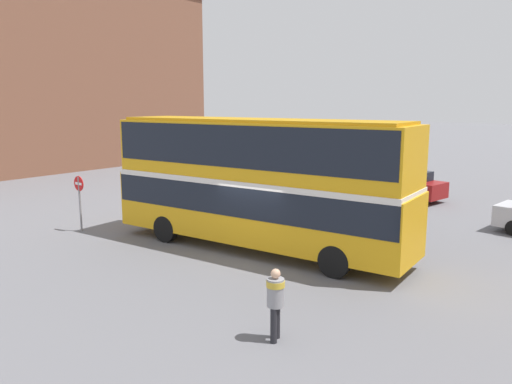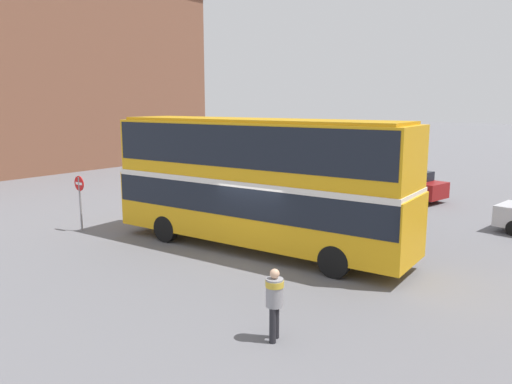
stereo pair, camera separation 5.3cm
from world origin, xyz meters
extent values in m
plane|color=slate|center=(0.00, 0.00, 0.00)|extent=(240.00, 240.00, 0.00)
cube|color=brown|center=(-29.28, 8.02, 7.26)|extent=(11.34, 29.10, 14.51)
cube|color=gold|center=(-0.66, 0.65, 1.46)|extent=(11.32, 3.06, 2.06)
cube|color=gold|center=(-0.66, 0.65, 3.51)|extent=(11.15, 2.98, 2.04)
cube|color=black|center=(-0.66, 0.65, 1.92)|extent=(11.21, 3.09, 1.01)
cube|color=black|center=(-0.66, 0.65, 3.75)|extent=(10.98, 3.00, 1.39)
cube|color=silver|center=(-0.66, 0.65, 2.52)|extent=(11.21, 3.08, 0.20)
cube|color=#BE8611|center=(-0.66, 0.65, 4.58)|extent=(10.63, 2.78, 0.10)
cylinder|color=black|center=(2.86, 1.94, 0.50)|extent=(1.02, 0.35, 1.00)
cylinder|color=black|center=(2.98, -0.24, 0.50)|extent=(1.02, 0.35, 1.00)
cylinder|color=black|center=(-4.07, 1.56, 0.50)|extent=(1.02, 0.35, 1.00)
cylinder|color=black|center=(-3.95, -0.62, 0.50)|extent=(1.02, 0.35, 1.00)
cylinder|color=#232328|center=(3.92, -4.73, 0.40)|extent=(0.15, 0.15, 0.80)
cylinder|color=#232328|center=(3.84, -4.49, 0.40)|extent=(0.15, 0.15, 0.80)
cylinder|color=gray|center=(3.88, -4.61, 1.11)|extent=(0.49, 0.49, 0.63)
cylinder|color=gold|center=(3.88, -4.61, 1.31)|extent=(0.52, 0.52, 0.14)
sphere|color=#D8A884|center=(3.88, -4.61, 1.54)|extent=(0.22, 0.22, 0.22)
cube|color=maroon|center=(0.05, 12.98, 0.67)|extent=(4.45, 2.52, 0.82)
cube|color=black|center=(0.22, 12.95, 1.33)|extent=(2.44, 1.98, 0.49)
cylinder|color=black|center=(-1.37, 12.43, 0.31)|extent=(0.65, 0.33, 0.62)
cylinder|color=black|center=(-1.08, 14.00, 0.31)|extent=(0.65, 0.33, 0.62)
cylinder|color=black|center=(1.18, 11.95, 0.31)|extent=(0.65, 0.33, 0.62)
cylinder|color=black|center=(1.48, 13.53, 0.31)|extent=(0.65, 0.33, 0.62)
cylinder|color=gray|center=(-7.87, -1.63, 1.12)|extent=(0.08, 0.08, 2.24)
cylinder|color=red|center=(-7.87, -1.63, 1.97)|extent=(0.61, 0.03, 0.61)
cube|color=white|center=(-7.87, -1.63, 1.97)|extent=(0.43, 0.04, 0.10)
camera|label=1|loc=(9.76, -13.04, 5.19)|focal=35.00mm
camera|label=2|loc=(9.80, -13.01, 5.19)|focal=35.00mm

